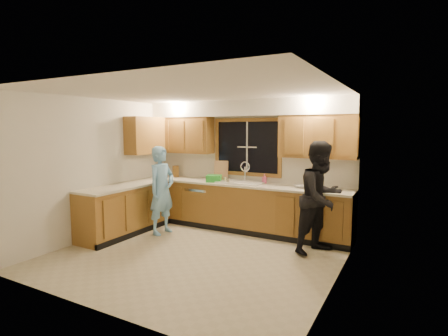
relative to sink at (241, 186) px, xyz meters
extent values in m
plane|color=#B7AD8C|center=(0.00, -1.60, -0.86)|extent=(4.20, 4.20, 0.00)
plane|color=white|center=(0.00, -1.60, 1.64)|extent=(4.20, 4.20, 0.00)
plane|color=silver|center=(0.00, 0.30, 0.39)|extent=(4.20, 0.00, 4.20)
plane|color=silver|center=(-2.10, -1.60, 0.39)|extent=(0.00, 3.80, 3.80)
plane|color=silver|center=(2.10, -1.60, 0.39)|extent=(0.00, 3.80, 3.80)
cube|color=olive|center=(0.00, 0.00, -0.42)|extent=(4.20, 0.60, 0.88)
cube|color=olive|center=(-1.80, -1.25, -0.42)|extent=(0.60, 1.90, 0.88)
cube|color=beige|center=(0.00, -0.02, 0.04)|extent=(4.20, 0.63, 0.04)
cube|color=beige|center=(-1.79, -1.25, 0.04)|extent=(0.63, 1.90, 0.04)
cube|color=olive|center=(-1.43, 0.13, 0.96)|extent=(1.35, 0.33, 0.75)
cube|color=olive|center=(1.43, 0.13, 0.96)|extent=(1.35, 0.33, 0.75)
cube|color=olive|center=(-1.94, -0.48, 0.96)|extent=(0.33, 0.90, 0.75)
cube|color=silver|center=(0.00, 0.12, 1.49)|extent=(4.20, 0.35, 0.30)
cube|color=black|center=(0.00, 0.29, 0.74)|extent=(1.30, 0.01, 1.00)
cube|color=olive|center=(0.00, 0.28, 1.27)|extent=(1.44, 0.03, 0.07)
cube|color=olive|center=(0.00, 0.28, 0.20)|extent=(1.44, 0.03, 0.07)
cube|color=olive|center=(-0.69, 0.28, 0.74)|extent=(0.07, 0.03, 1.00)
cube|color=olive|center=(0.69, 0.28, 0.74)|extent=(0.07, 0.03, 1.00)
cube|color=white|center=(0.00, 0.00, 0.07)|extent=(0.86, 0.52, 0.03)
cube|color=white|center=(-0.21, 0.00, -0.02)|extent=(0.38, 0.42, 0.18)
cube|color=white|center=(0.21, 0.00, -0.02)|extent=(0.38, 0.42, 0.18)
cylinder|color=silver|center=(0.00, 0.20, 0.22)|extent=(0.04, 0.04, 0.28)
torus|color=silver|center=(0.00, 0.20, 0.36)|extent=(0.21, 0.03, 0.21)
cube|color=silver|center=(-0.85, -0.01, -0.45)|extent=(0.60, 0.56, 0.82)
cube|color=silver|center=(-1.80, -1.82, -0.41)|extent=(0.58, 0.75, 0.90)
imported|color=#7CBCEB|center=(-1.19, -0.91, -0.04)|extent=(0.44, 0.63, 1.64)
imported|color=black|center=(1.66, -0.54, 0.02)|extent=(1.00, 1.08, 1.77)
cube|color=olive|center=(-1.64, 0.12, 0.17)|extent=(0.17, 0.17, 0.24)
cube|color=tan|center=(-0.55, 0.22, 0.25)|extent=(0.31, 0.18, 0.39)
cube|color=green|center=(-0.53, -0.11, 0.12)|extent=(0.36, 0.35, 0.13)
imported|color=#EB598E|center=(0.41, 0.19, 0.14)|extent=(0.10, 0.10, 0.18)
imported|color=silver|center=(1.17, 0.02, 0.08)|extent=(0.27, 0.27, 0.05)
cylinder|color=beige|center=(-0.29, -0.09, 0.11)|extent=(0.08, 0.08, 0.12)
cylinder|color=beige|center=(-0.18, -0.18, 0.11)|extent=(0.06, 0.06, 0.11)
camera|label=1|loc=(2.91, -5.99, 1.09)|focal=28.00mm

